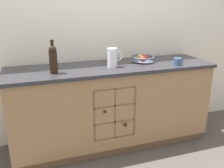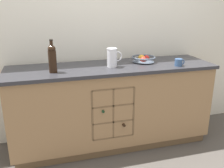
{
  "view_description": "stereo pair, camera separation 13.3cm",
  "coord_description": "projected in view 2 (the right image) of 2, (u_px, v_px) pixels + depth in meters",
  "views": [
    {
      "loc": [
        -0.81,
        -2.4,
        1.55
      ],
      "look_at": [
        0.0,
        0.0,
        0.71
      ],
      "focal_mm": 40.0,
      "sensor_mm": 36.0,
      "label": 1
    },
    {
      "loc": [
        -0.68,
        -2.44,
        1.55
      ],
      "look_at": [
        0.0,
        0.0,
        0.71
      ],
      "focal_mm": 40.0,
      "sensor_mm": 36.0,
      "label": 2
    }
  ],
  "objects": [
    {
      "name": "ceramic_mug",
      "position": [
        179.0,
        62.0,
        2.59
      ],
      "size": [
        0.11,
        0.08,
        0.08
      ],
      "color": "#385684",
      "rests_on": "kitchen_island"
    },
    {
      "name": "back_wall",
      "position": [
        104.0,
        27.0,
        2.82
      ],
      "size": [
        4.53,
        0.06,
        2.55
      ],
      "primitive_type": "cube",
      "color": "silver",
      "rests_on": "ground_plane"
    },
    {
      "name": "standing_wine_bottle",
      "position": [
        52.0,
        58.0,
        2.32
      ],
      "size": [
        0.08,
        0.08,
        0.31
      ],
      "color": "black",
      "rests_on": "kitchen_island"
    },
    {
      "name": "ground_plane",
      "position": [
        112.0,
        142.0,
        2.89
      ],
      "size": [
        14.0,
        14.0,
        0.0
      ],
      "primitive_type": "plane",
      "color": "#4C4742"
    },
    {
      "name": "fruit_bowl",
      "position": [
        143.0,
        59.0,
        2.75
      ],
      "size": [
        0.27,
        0.27,
        0.08
      ],
      "color": "#4C5666",
      "rests_on": "kitchen_island"
    },
    {
      "name": "kitchen_island",
      "position": [
        112.0,
        105.0,
        2.75
      ],
      "size": [
        2.17,
        0.62,
        0.91
      ],
      "color": "brown",
      "rests_on": "ground_plane"
    },
    {
      "name": "white_pitcher",
      "position": [
        112.0,
        57.0,
        2.53
      ],
      "size": [
        0.16,
        0.11,
        0.19
      ],
      "color": "white",
      "rests_on": "kitchen_island"
    }
  ]
}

